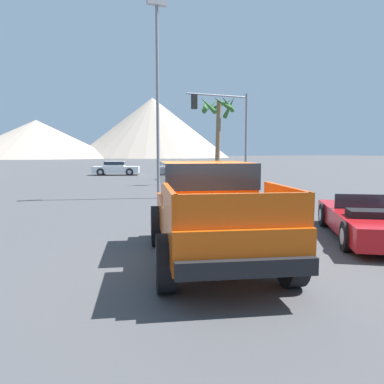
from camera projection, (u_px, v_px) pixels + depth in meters
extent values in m
plane|color=#424244|center=(206.00, 258.00, 7.64)|extent=(320.00, 320.00, 0.00)
cube|color=#CC4C0C|center=(212.00, 221.00, 7.32)|extent=(3.21, 5.14, 0.62)
cube|color=#CC4C0C|center=(204.00, 181.00, 8.19)|extent=(2.32, 2.52, 0.81)
cube|color=#1E2833|center=(205.00, 174.00, 8.17)|extent=(2.37, 2.57, 0.52)
cube|color=#CC4C0C|center=(169.00, 203.00, 5.82)|extent=(0.60, 1.86, 0.48)
cube|color=#CC4C0C|center=(285.00, 201.00, 6.07)|extent=(0.60, 1.86, 0.48)
cube|color=#CC4C0C|center=(244.00, 211.00, 5.04)|extent=(1.84, 0.60, 0.48)
cube|color=black|center=(195.00, 211.00, 9.74)|extent=(1.90, 0.69, 0.24)
cube|color=black|center=(247.00, 268.00, 4.94)|extent=(1.90, 0.69, 0.24)
cylinder|color=black|center=(158.00, 226.00, 8.69)|extent=(0.53, 0.96, 0.91)
cylinder|color=#232326|center=(158.00, 226.00, 8.69)|extent=(0.43, 0.57, 0.50)
cylinder|color=black|center=(242.00, 223.00, 8.96)|extent=(0.53, 0.96, 0.91)
cylinder|color=#232326|center=(242.00, 223.00, 8.96)|extent=(0.43, 0.57, 0.50)
cylinder|color=black|center=(166.00, 263.00, 5.77)|extent=(0.53, 0.96, 0.91)
cylinder|color=#232326|center=(166.00, 263.00, 5.77)|extent=(0.43, 0.57, 0.50)
cylinder|color=black|center=(291.00, 258.00, 6.04)|extent=(0.53, 0.96, 0.91)
cylinder|color=#232326|center=(291.00, 258.00, 6.04)|extent=(0.43, 0.57, 0.50)
cube|color=#B21419|center=(368.00, 221.00, 9.36)|extent=(3.92, 4.73, 0.49)
cube|color=#1E2833|center=(364.00, 201.00, 9.81)|extent=(1.24, 0.85, 0.38)
cube|color=black|center=(379.00, 214.00, 8.55)|extent=(1.49, 1.28, 0.16)
cylinder|color=black|center=(324.00, 215.00, 10.89)|extent=(0.55, 0.67, 0.66)
cylinder|color=#9E9EA3|center=(324.00, 215.00, 10.89)|extent=(0.39, 0.43, 0.36)
cylinder|color=black|center=(384.00, 217.00, 10.62)|extent=(0.55, 0.67, 0.66)
cylinder|color=#9E9EA3|center=(384.00, 217.00, 10.62)|extent=(0.39, 0.43, 0.36)
cylinder|color=black|center=(347.00, 237.00, 8.13)|extent=(0.55, 0.67, 0.66)
cylinder|color=#9E9EA3|center=(347.00, 237.00, 8.13)|extent=(0.39, 0.43, 0.36)
cube|color=white|center=(116.00, 170.00, 34.42)|extent=(4.51, 3.07, 0.62)
cube|color=white|center=(115.00, 164.00, 34.35)|extent=(2.17, 2.04, 0.48)
cube|color=#1E2833|center=(115.00, 163.00, 34.35)|extent=(2.22, 2.08, 0.29)
cylinder|color=black|center=(131.00, 171.00, 35.34)|extent=(0.70, 0.44, 0.67)
cylinder|color=#9E9EA3|center=(131.00, 171.00, 35.34)|extent=(0.42, 0.35, 0.37)
cylinder|color=black|center=(130.00, 172.00, 33.69)|extent=(0.70, 0.44, 0.67)
cylinder|color=#9E9EA3|center=(130.00, 172.00, 33.69)|extent=(0.42, 0.35, 0.37)
cylinder|color=black|center=(104.00, 171.00, 35.19)|extent=(0.70, 0.44, 0.67)
cylinder|color=#9E9EA3|center=(104.00, 171.00, 35.19)|extent=(0.42, 0.35, 0.37)
cylinder|color=black|center=(100.00, 172.00, 33.53)|extent=(0.70, 0.44, 0.67)
cylinder|color=#9E9EA3|center=(100.00, 172.00, 33.53)|extent=(0.42, 0.35, 0.37)
cylinder|color=slate|center=(246.00, 139.00, 25.71)|extent=(0.16, 0.16, 6.08)
cylinder|color=slate|center=(218.00, 95.00, 24.52)|extent=(4.44, 0.11, 0.11)
cube|color=black|center=(194.00, 102.00, 23.90)|extent=(0.34, 0.26, 0.90)
sphere|color=red|center=(193.00, 98.00, 24.01)|extent=(0.20, 0.20, 0.20)
sphere|color=orange|center=(193.00, 102.00, 24.04)|extent=(0.20, 0.20, 0.20)
sphere|color=green|center=(193.00, 106.00, 24.07)|extent=(0.20, 0.20, 0.20)
cylinder|color=slate|center=(158.00, 104.00, 17.02)|extent=(0.14, 0.14, 8.62)
cube|color=#99999E|center=(157.00, 3.00, 16.55)|extent=(0.90, 0.24, 0.20)
cylinder|color=brown|center=(218.00, 140.00, 29.07)|extent=(0.36, 0.65, 6.05)
cone|color=#2D6028|center=(230.00, 107.00, 29.33)|extent=(0.40, 1.85, 1.69)
cone|color=#2D6028|center=(222.00, 105.00, 29.72)|extent=(1.48, 1.63, 0.98)
cone|color=#2D6028|center=(210.00, 106.00, 29.59)|extent=(1.64, 0.69, 1.30)
cone|color=#2D6028|center=(205.00, 105.00, 28.99)|extent=(1.18, 1.77, 1.34)
cone|color=#2D6028|center=(208.00, 105.00, 28.25)|extent=(0.87, 1.87, 1.53)
cone|color=#2D6028|center=(222.00, 103.00, 28.15)|extent=(1.59, 0.48, 1.07)
cone|color=#2D6028|center=(227.00, 103.00, 28.35)|extent=(1.71, 1.15, 1.23)
cone|color=gray|center=(37.00, 139.00, 121.74)|extent=(50.66, 50.66, 12.32)
cone|color=gray|center=(153.00, 128.00, 138.01)|extent=(56.52, 56.52, 21.76)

